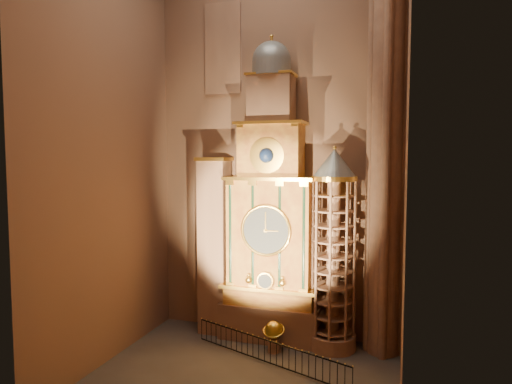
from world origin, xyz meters
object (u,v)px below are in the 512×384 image
(portrait_tower, at_px, (215,245))
(stair_turret, at_px, (333,251))
(celestial_globe, at_px, (274,334))
(iron_railing, at_px, (267,352))
(astronomical_clock, at_px, (271,221))

(portrait_tower, distance_m, stair_turret, 6.91)
(celestial_globe, bearing_deg, portrait_tower, 157.12)
(portrait_tower, height_order, iron_railing, portrait_tower)
(stair_turret, distance_m, celestial_globe, 5.34)
(iron_railing, bearing_deg, celestial_globe, 93.27)
(astronomical_clock, height_order, portrait_tower, astronomical_clock)
(portrait_tower, xyz_separation_m, iron_railing, (4.13, -3.17, -4.52))
(astronomical_clock, bearing_deg, stair_turret, -4.30)
(stair_turret, distance_m, iron_railing, 6.13)
(stair_turret, relative_size, iron_railing, 1.25)
(portrait_tower, relative_size, iron_railing, 1.18)
(portrait_tower, distance_m, celestial_globe, 6.05)
(astronomical_clock, distance_m, iron_railing, 6.86)
(stair_turret, height_order, iron_railing, stair_turret)
(astronomical_clock, relative_size, iron_railing, 1.93)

